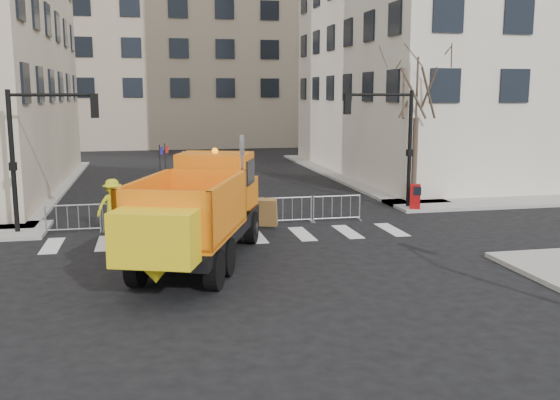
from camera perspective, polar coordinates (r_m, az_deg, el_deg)
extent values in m
plane|color=black|center=(17.93, -1.50, -7.30)|extent=(120.00, 120.00, 0.00)
cube|color=gray|center=(26.07, -4.90, -1.77)|extent=(64.00, 5.00, 0.15)
cube|color=tan|center=(69.27, -9.68, 15.15)|extent=(30.00, 18.00, 24.00)
cylinder|color=black|center=(24.99, -23.24, 3.07)|extent=(0.18, 0.18, 5.40)
cylinder|color=black|center=(28.92, 11.77, 4.45)|extent=(0.18, 0.18, 5.40)
cube|color=black|center=(19.65, -7.23, -2.89)|extent=(4.79, 7.83, 0.47)
cylinder|color=black|center=(22.57, -8.09, -2.35)|extent=(0.73, 1.20, 1.14)
cylinder|color=black|center=(22.07, -2.65, -2.53)|extent=(0.73, 1.20, 1.14)
cylinder|color=black|center=(18.82, -11.50, -4.87)|extent=(0.73, 1.20, 1.14)
cylinder|color=black|center=(18.22, -5.00, -5.19)|extent=(0.73, 1.20, 1.14)
cylinder|color=black|center=(17.60, -12.96, -5.94)|extent=(0.73, 1.20, 1.14)
cylinder|color=black|center=(16.96, -6.02, -6.34)|extent=(0.73, 1.20, 1.14)
cube|color=orange|center=(22.68, -5.08, 0.70)|extent=(2.61, 2.30, 1.04)
cube|color=orange|center=(21.29, -5.93, 1.79)|extent=(2.81, 2.37, 1.87)
cylinder|color=silver|center=(20.26, -3.48, 2.46)|extent=(0.15, 0.15, 2.49)
cube|color=orange|center=(18.07, -8.51, -0.50)|extent=(3.99, 5.17, 1.71)
cube|color=yellow|center=(15.52, -11.40, -3.44)|extent=(2.30, 1.68, 1.35)
cube|color=brown|center=(24.55, -4.12, -1.05)|extent=(3.32, 1.70, 1.17)
imported|color=black|center=(24.41, -5.10, -0.43)|extent=(0.84, 0.79, 1.93)
imported|color=black|center=(24.39, -5.21, -0.45)|extent=(1.14, 1.03, 1.93)
imported|color=black|center=(24.47, -4.50, -0.78)|extent=(0.97, 0.91, 1.61)
imported|color=gold|center=(24.06, -15.03, -0.46)|extent=(1.47, 1.22, 1.97)
cube|color=#960B0C|center=(28.57, 12.25, 0.32)|extent=(0.57, 0.55, 1.10)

